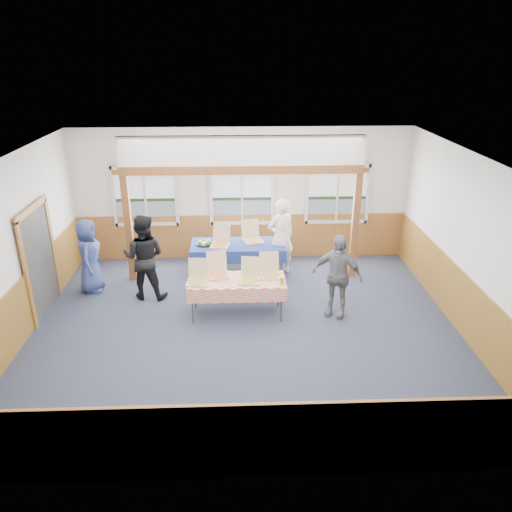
{
  "coord_description": "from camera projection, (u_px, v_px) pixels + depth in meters",
  "views": [
    {
      "loc": [
        -0.12,
        -8.08,
        4.89
      ],
      "look_at": [
        0.24,
        1.0,
        1.06
      ],
      "focal_mm": 35.0,
      "sensor_mm": 36.0,
      "label": 1
    }
  ],
  "objects": [
    {
      "name": "window_left",
      "position": [
        145.0,
        193.0,
        11.79
      ],
      "size": [
        1.56,
        0.1,
        1.46
      ],
      "color": "silver",
      "rests_on": "wall_back"
    },
    {
      "name": "wall_front",
      "position": [
        251.0,
        369.0,
        5.5
      ],
      "size": [
        8.0,
        0.0,
        8.0
      ],
      "primitive_type": "plane",
      "rotation": [
        -1.57,
        0.0,
        0.0
      ],
      "color": "silver",
      "rests_on": "floor"
    },
    {
      "name": "floor",
      "position": [
        245.0,
        329.0,
        9.35
      ],
      "size": [
        8.0,
        8.0,
        0.0
      ],
      "primitive_type": "plane",
      "color": "#252B3C",
      "rests_on": "ground"
    },
    {
      "name": "post_left",
      "position": [
        129.0,
        229.0,
        10.91
      ],
      "size": [
        0.15,
        0.15,
        2.4
      ],
      "primitive_type": "cube",
      "color": "brown",
      "rests_on": "floor"
    },
    {
      "name": "man_blue",
      "position": [
        89.0,
        256.0,
        10.53
      ],
      "size": [
        0.55,
        0.81,
        1.61
      ],
      "primitive_type": "imported",
      "rotation": [
        0.0,
        0.0,
        1.62
      ],
      "color": "#334481",
      "rests_on": "floor"
    },
    {
      "name": "wainscot_back",
      "position": [
        242.0,
        236.0,
        12.33
      ],
      "size": [
        7.98,
        0.05,
        1.1
      ],
      "primitive_type": "cube",
      "color": "brown",
      "rests_on": "floor"
    },
    {
      "name": "table_left",
      "position": [
        238.0,
        246.0,
        11.31
      ],
      "size": [
        2.28,
        1.48,
        0.76
      ],
      "rotation": [
        0.0,
        0.0,
        -0.26
      ],
      "color": "#373737",
      "rests_on": "floor"
    },
    {
      "name": "wall_right",
      "position": [
        469.0,
        246.0,
        8.87
      ],
      "size": [
        0.0,
        8.0,
        8.0
      ],
      "primitive_type": "plane",
      "rotation": [
        1.57,
        0.0,
        -1.57
      ],
      "color": "silver",
      "rests_on": "floor"
    },
    {
      "name": "wall_back",
      "position": [
        242.0,
        195.0,
        11.95
      ],
      "size": [
        8.0,
        0.0,
        8.0
      ],
      "primitive_type": "plane",
      "rotation": [
        1.57,
        0.0,
        0.0
      ],
      "color": "silver",
      "rests_on": "floor"
    },
    {
      "name": "wainscot_right",
      "position": [
        458.0,
        299.0,
        9.28
      ],
      "size": [
        0.05,
        6.98,
        1.1
      ],
      "primitive_type": "cube",
      "color": "brown",
      "rests_on": "floor"
    },
    {
      "name": "pizza_box_d",
      "position": [
        218.0,
        273.0,
        9.7
      ],
      "size": [
        0.47,
        0.54,
        0.43
      ],
      "rotation": [
        0.0,
        0.0,
        0.18
      ],
      "color": "#D2B48C",
      "rests_on": "table_right"
    },
    {
      "name": "person_grey",
      "position": [
        337.0,
        276.0,
        9.54
      ],
      "size": [
        1.06,
        0.81,
        1.67
      ],
      "primitive_type": "imported",
      "rotation": [
        0.0,
        0.0,
        -0.48
      ],
      "color": "slate",
      "rests_on": "floor"
    },
    {
      "name": "window_mid",
      "position": [
        242.0,
        192.0,
        11.88
      ],
      "size": [
        1.56,
        0.1,
        1.46
      ],
      "color": "silver",
      "rests_on": "wall_back"
    },
    {
      "name": "pizza_box_a",
      "position": [
        220.0,
        243.0,
        11.15
      ],
      "size": [
        0.47,
        0.54,
        0.43
      ],
      "rotation": [
        0.0,
        0.0,
        -0.17
      ],
      "color": "#D2B48C",
      "rests_on": "table_left"
    },
    {
      "name": "cased_opening",
      "position": [
        39.0,
        262.0,
        9.62
      ],
      "size": [
        0.06,
        1.3,
        2.1
      ],
      "primitive_type": "cube",
      "color": "#373737",
      "rests_on": "wall_left"
    },
    {
      "name": "cross_beam",
      "position": [
        242.0,
        170.0,
        10.5
      ],
      "size": [
        5.15,
        0.18,
        0.18
      ],
      "primitive_type": "cube",
      "color": "brown",
      "rests_on": "post_left"
    },
    {
      "name": "wainscot_front",
      "position": [
        251.0,
        441.0,
        5.93
      ],
      "size": [
        7.98,
        0.05,
        1.1
      ],
      "primitive_type": "cube",
      "color": "brown",
      "rests_on": "floor"
    },
    {
      "name": "ceiling",
      "position": [
        244.0,
        159.0,
        8.1
      ],
      "size": [
        8.0,
        8.0,
        0.0
      ],
      "primitive_type": "plane",
      "rotation": [
        3.14,
        0.0,
        0.0
      ],
      "color": "white",
      "rests_on": "wall_back"
    },
    {
      "name": "woman_black",
      "position": [
        144.0,
        257.0,
        10.21
      ],
      "size": [
        0.96,
        0.79,
        1.8
      ],
      "primitive_type": "imported",
      "rotation": [
        0.0,
        0.0,
        3.01
      ],
      "color": "black",
      "rests_on": "floor"
    },
    {
      "name": "veggie_tray",
      "position": [
        205.0,
        243.0,
        11.25
      ],
      "size": [
        0.41,
        0.41,
        0.09
      ],
      "color": "black",
      "rests_on": "table_left"
    },
    {
      "name": "drink_glass",
      "position": [
        282.0,
        281.0,
        9.34
      ],
      "size": [
        0.07,
        0.07,
        0.15
      ],
      "primitive_type": "cylinder",
      "color": "#A8821C",
      "rests_on": "table_right"
    },
    {
      "name": "window_right",
      "position": [
        338.0,
        191.0,
        11.96
      ],
      "size": [
        1.56,
        0.1,
        1.46
      ],
      "color": "silver",
      "rests_on": "wall_back"
    },
    {
      "name": "pizza_box_b",
      "position": [
        253.0,
        238.0,
        11.42
      ],
      "size": [
        0.52,
        0.59,
        0.45
      ],
      "rotation": [
        0.0,
        0.0,
        0.25
      ],
      "color": "#D2B48C",
      "rests_on": "table_left"
    },
    {
      "name": "wall_left",
      "position": [
        13.0,
        253.0,
        8.58
      ],
      "size": [
        0.0,
        8.0,
        8.0
      ],
      "primitive_type": "plane",
      "rotation": [
        1.57,
        0.0,
        1.57
      ],
      "color": "silver",
      "rests_on": "floor"
    },
    {
      "name": "pizza_box_e",
      "position": [
        250.0,
        278.0,
        9.48
      ],
      "size": [
        0.44,
        0.51,
        0.41
      ],
      "rotation": [
        0.0,
        0.0,
        -0.13
      ],
      "color": "#D2B48C",
      "rests_on": "table_right"
    },
    {
      "name": "woman_white",
      "position": [
        281.0,
        237.0,
        11.28
      ],
      "size": [
        0.78,
        0.67,
        1.8
      ],
      "primitive_type": "imported",
      "rotation": [
        0.0,
        0.0,
        3.58
      ],
      "color": "white",
      "rests_on": "floor"
    },
    {
      "name": "post_right",
      "position": [
        355.0,
        226.0,
        11.09
      ],
      "size": [
        0.15,
        0.15,
        2.4
      ],
      "primitive_type": "cube",
      "color": "brown",
      "rests_on": "floor"
    },
    {
      "name": "pizza_box_f",
      "position": [
        270.0,
        273.0,
        9.7
      ],
      "size": [
        0.4,
        0.48,
        0.42
      ],
      "rotation": [
        0.0,
        0.0,
        0.03
      ],
      "color": "#D2B48C",
      "rests_on": "table_right"
    },
    {
      "name": "wainscot_left",
      "position": [
        25.0,
        307.0,
        8.99
      ],
      "size": [
        0.05,
        6.98,
        1.1
      ],
      "primitive_type": "cube",
      "color": "brown",
      "rests_on": "floor"
    },
    {
      "name": "table_right",
      "position": [
        237.0,
        282.0,
        9.59
      ],
      "size": [
        2.02,
        1.38,
        0.76
      ],
      "rotation": [
        0.0,
        0.0,
        0.31
      ],
      "color": "#373737",
      "rests_on": "floor"
    },
    {
      "name": "pizza_box_c",
      "position": [
        197.0,
        279.0,
        9.42
      ],
      "size": [
        0.41,
        0.49,
        0.41
      ],
      "rotation": [
        0.0,
        0.0,
        -0.08
      ],
      "color": "#D2B48C",
      "rests_on": "table_right"
    }
  ]
}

